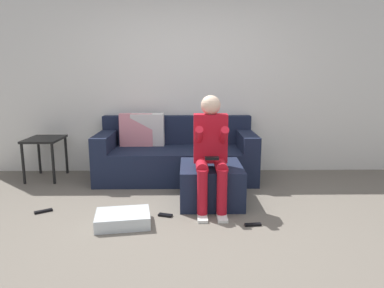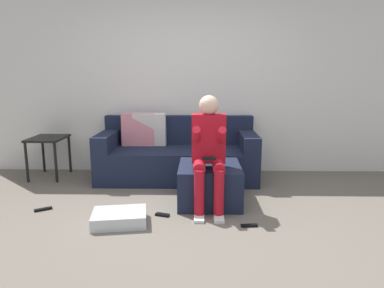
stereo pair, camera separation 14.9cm
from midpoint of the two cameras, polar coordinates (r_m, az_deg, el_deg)
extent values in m
plane|color=#6B6359|center=(3.28, -1.99, -14.25)|extent=(7.99, 7.99, 0.00)
cube|color=silver|center=(5.16, -1.58, 9.19)|extent=(6.14, 0.10, 2.47)
cube|color=#192138|center=(4.81, -3.41, -3.25)|extent=(2.12, 0.89, 0.43)
cube|color=#192138|center=(5.08, -3.28, 2.32)|extent=(2.12, 0.16, 0.41)
cube|color=#192138|center=(4.88, -14.72, 0.47)|extent=(0.21, 0.89, 0.22)
cube|color=#192138|center=(4.79, 8.01, 0.54)|extent=(0.21, 0.89, 0.22)
cube|color=pink|center=(4.98, -9.88, 2.29)|extent=(0.46, 0.15, 0.46)
cube|color=white|center=(4.96, -8.07, 2.31)|extent=(0.46, 0.18, 0.47)
cube|color=#192138|center=(3.96, 1.99, -6.42)|extent=(0.68, 0.76, 0.43)
cube|color=red|center=(3.74, 1.86, 0.94)|extent=(0.36, 0.17, 0.52)
sphere|color=beige|center=(3.69, 1.90, 6.33)|extent=(0.21, 0.21, 0.21)
cylinder|color=red|center=(3.62, 0.41, -3.56)|extent=(0.12, 0.34, 0.12)
cylinder|color=red|center=(3.52, 0.46, -7.86)|extent=(0.10, 0.10, 0.46)
cube|color=white|center=(3.55, 0.48, -11.89)|extent=(0.10, 0.22, 0.03)
cylinder|color=red|center=(3.61, -0.07, 1.19)|extent=(0.08, 0.32, 0.26)
cylinder|color=red|center=(3.63, 3.51, -3.54)|extent=(0.12, 0.34, 0.12)
cylinder|color=red|center=(3.53, 3.67, -7.83)|extent=(0.10, 0.10, 0.46)
cube|color=white|center=(3.56, 3.70, -11.85)|extent=(0.10, 0.22, 0.03)
cylinder|color=red|center=(3.62, 3.97, 1.08)|extent=(0.08, 0.34, 0.27)
cube|color=black|center=(3.52, 2.04, -2.33)|extent=(0.14, 0.06, 0.03)
cube|color=silver|center=(3.49, -12.41, -11.78)|extent=(0.56, 0.46, 0.12)
cube|color=black|center=(5.20, -23.67, 0.73)|extent=(0.45, 0.57, 0.03)
cylinder|color=black|center=(5.11, -26.53, -2.93)|extent=(0.04, 0.04, 0.54)
cylinder|color=black|center=(4.96, -22.45, -3.01)|extent=(0.04, 0.04, 0.54)
cylinder|color=black|center=(5.56, -24.30, -1.69)|extent=(0.04, 0.04, 0.54)
cylinder|color=black|center=(5.42, -20.51, -1.73)|extent=(0.04, 0.04, 0.54)
cube|color=black|center=(3.45, 8.63, -12.84)|extent=(0.16, 0.06, 0.02)
cube|color=black|center=(3.64, -5.55, -11.45)|extent=(0.15, 0.10, 0.02)
cube|color=black|center=(4.06, -24.00, -9.96)|extent=(0.17, 0.14, 0.02)
camera|label=1|loc=(0.07, -91.00, -0.19)|focal=32.80mm
camera|label=2|loc=(0.07, 89.00, 0.19)|focal=32.80mm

